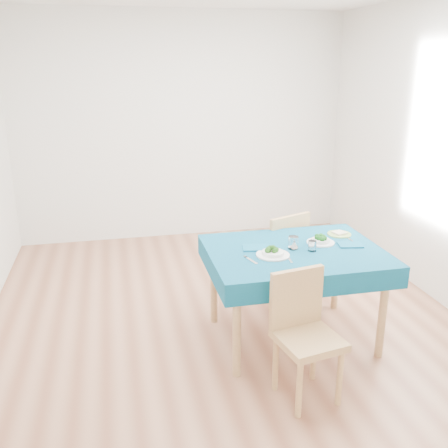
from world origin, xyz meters
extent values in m
cube|color=brown|center=(0.00, 0.00, -0.01)|extent=(4.00, 4.50, 0.02)
cube|color=silver|center=(0.00, 2.25, 1.35)|extent=(4.00, 0.02, 2.70)
cube|color=silver|center=(0.00, -2.25, 1.35)|extent=(4.00, 0.02, 2.70)
cube|color=silver|center=(2.00, 0.00, 1.35)|extent=(0.02, 4.50, 2.70)
cube|color=navy|center=(0.45, -0.46, 0.38)|extent=(1.32, 1.00, 0.76)
cube|color=tan|center=(0.29, -1.18, 0.48)|extent=(0.45, 0.48, 0.95)
cube|color=tan|center=(0.54, 0.28, 0.54)|extent=(0.58, 0.60, 1.08)
cube|color=silver|center=(0.07, -0.59, 0.76)|extent=(0.06, 0.16, 0.00)
cube|color=silver|center=(0.34, -0.60, 0.76)|extent=(0.04, 0.22, 0.00)
cube|color=silver|center=(0.47, -0.35, 0.76)|extent=(0.07, 0.20, 0.00)
cube|color=silver|center=(0.96, -0.39, 0.76)|extent=(0.02, 0.19, 0.00)
cube|color=#0D4F6E|center=(0.17, -0.37, 0.76)|extent=(0.23, 0.18, 0.01)
cube|color=#0D4F6E|center=(0.90, -0.47, 0.76)|extent=(0.20, 0.16, 0.01)
cylinder|color=white|center=(0.44, -0.44, 0.81)|extent=(0.08, 0.08, 0.10)
cylinder|color=white|center=(0.57, -0.51, 0.80)|extent=(0.06, 0.06, 0.08)
cylinder|color=#96BC5C|center=(0.93, -0.21, 0.76)|extent=(0.19, 0.19, 0.01)
cube|color=beige|center=(0.93, -0.21, 0.77)|extent=(0.12, 0.12, 0.01)
camera|label=1|loc=(-0.86, -3.79, 2.12)|focal=40.00mm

